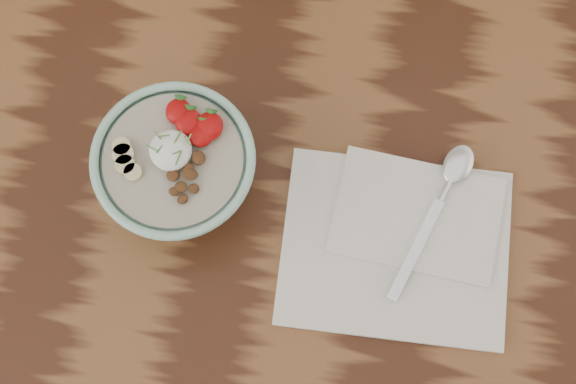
# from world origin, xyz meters

# --- Properties ---
(table) EXTENTS (1.60, 0.90, 0.75)m
(table) POSITION_xyz_m (0.00, 0.00, 0.66)
(table) COLOR #361A0D
(table) RESTS_ON ground
(breakfast_bowl) EXTENTS (0.18, 0.18, 0.12)m
(breakfast_bowl) POSITION_xyz_m (-0.06, 0.09, 0.81)
(breakfast_bowl) COLOR #92C4AE
(breakfast_bowl) RESTS_ON table
(napkin) EXTENTS (0.26, 0.22, 0.02)m
(napkin) POSITION_xyz_m (0.20, 0.06, 0.76)
(napkin) COLOR silver
(napkin) RESTS_ON table
(spoon) EXTENTS (0.09, 0.20, 0.01)m
(spoon) POSITION_xyz_m (0.24, 0.13, 0.77)
(spoon) COLOR silver
(spoon) RESTS_ON napkin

